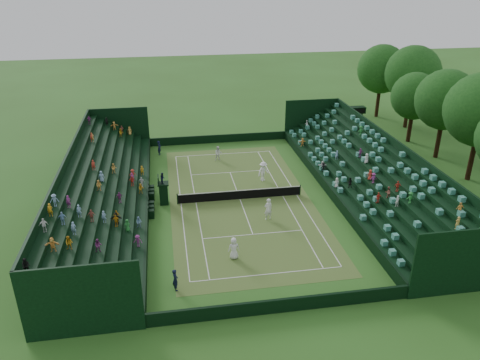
# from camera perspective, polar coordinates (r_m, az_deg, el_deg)

# --- Properties ---
(ground) EXTENTS (160.00, 160.00, 0.00)m
(ground) POSITION_cam_1_polar(r_m,az_deg,el_deg) (43.70, 0.00, -2.39)
(ground) COLOR #2C561B
(ground) RESTS_ON ground
(court_surface) EXTENTS (12.97, 26.77, 0.01)m
(court_surface) POSITION_cam_1_polar(r_m,az_deg,el_deg) (43.70, 0.00, -2.38)
(court_surface) COLOR #357928
(court_surface) RESTS_ON ground
(perimeter_wall_north) EXTENTS (17.17, 0.20, 1.00)m
(perimeter_wall_north) POSITION_cam_1_polar(r_m,az_deg,el_deg) (58.01, -2.59, 5.06)
(perimeter_wall_north) COLOR black
(perimeter_wall_north) RESTS_ON ground
(perimeter_wall_south) EXTENTS (17.17, 0.20, 1.00)m
(perimeter_wall_south) POSITION_cam_1_polar(r_m,az_deg,el_deg) (30.34, 5.11, -14.99)
(perimeter_wall_south) COLOR black
(perimeter_wall_south) RESTS_ON ground
(perimeter_wall_east) EXTENTS (0.20, 31.77, 1.00)m
(perimeter_wall_east) POSITION_cam_1_polar(r_m,az_deg,el_deg) (45.51, 10.60, -0.99)
(perimeter_wall_east) COLOR black
(perimeter_wall_east) RESTS_ON ground
(perimeter_wall_west) EXTENTS (0.20, 31.77, 1.00)m
(perimeter_wall_west) POSITION_cam_1_polar(r_m,az_deg,el_deg) (43.05, -11.22, -2.59)
(perimeter_wall_west) COLOR black
(perimeter_wall_west) RESTS_ON ground
(north_grandstand) EXTENTS (6.60, 32.00, 4.90)m
(north_grandstand) POSITION_cam_1_polar(r_m,az_deg,el_deg) (46.62, 15.54, 0.55)
(north_grandstand) COLOR black
(north_grandstand) RESTS_ON ground
(south_grandstand) EXTENTS (6.60, 32.00, 4.90)m
(south_grandstand) POSITION_cam_1_polar(r_m,az_deg,el_deg) (43.00, -16.89, -1.70)
(south_grandstand) COLOR black
(south_grandstand) RESTS_ON ground
(tennis_net) EXTENTS (11.67, 0.10, 1.06)m
(tennis_net) POSITION_cam_1_polar(r_m,az_deg,el_deg) (43.46, 0.00, -1.77)
(tennis_net) COLOR black
(tennis_net) RESTS_ON ground
(scoreboard_tower) EXTENTS (2.00, 1.00, 3.70)m
(scoreboard_tower) POSITION_cam_1_polar(r_m,az_deg,el_deg) (61.85, 14.06, 8.16)
(scoreboard_tower) COLOR black
(scoreboard_tower) RESTS_ON ground
(tree_row) EXTENTS (9.56, 34.94, 10.92)m
(tree_row) POSITION_cam_1_polar(r_m,az_deg,el_deg) (58.26, 22.69, 9.79)
(tree_row) COLOR black
(tree_row) RESTS_ON ground
(umpire_chair) EXTENTS (0.99, 0.99, 3.11)m
(umpire_chair) POSITION_cam_1_polar(r_m,az_deg,el_deg) (42.90, -9.34, -1.29)
(umpire_chair) COLOR black
(umpire_chair) RESTS_ON ground
(courtside_chairs) EXTENTS (0.51, 5.48, 1.10)m
(courtside_chairs) POSITION_cam_1_polar(r_m,az_deg,el_deg) (43.31, -10.75, -2.50)
(courtside_chairs) COLOR black
(courtside_chairs) RESTS_ON ground
(player_near_west) EXTENTS (0.87, 0.58, 1.74)m
(player_near_west) POSITION_cam_1_polar(r_m,az_deg,el_deg) (34.82, -0.76, -8.33)
(player_near_west) COLOR silver
(player_near_west) RESTS_ON ground
(player_near_east) EXTENTS (0.80, 0.61, 1.98)m
(player_near_east) POSITION_cam_1_polar(r_m,az_deg,el_deg) (39.98, 3.46, -3.55)
(player_near_east) COLOR white
(player_near_east) RESTS_ON ground
(player_far_west) EXTENTS (0.84, 0.67, 1.66)m
(player_far_west) POSITION_cam_1_polar(r_m,az_deg,el_deg) (52.36, -2.65, 3.26)
(player_far_west) COLOR white
(player_far_west) RESTS_ON ground
(player_far_east) EXTENTS (1.51, 1.33, 2.03)m
(player_far_east) POSITION_cam_1_polar(r_m,az_deg,el_deg) (47.20, 2.85, 1.06)
(player_far_east) COLOR white
(player_far_east) RESTS_ON ground
(line_judge_north) EXTENTS (0.53, 0.69, 1.67)m
(line_judge_north) POSITION_cam_1_polar(r_m,az_deg,el_deg) (54.74, -9.80, 3.89)
(line_judge_north) COLOR black
(line_judge_north) RESTS_ON ground
(line_judge_south) EXTENTS (0.51, 0.66, 1.61)m
(line_judge_south) POSITION_cam_1_polar(r_m,az_deg,el_deg) (32.08, -7.89, -11.96)
(line_judge_south) COLOR black
(line_judge_south) RESTS_ON ground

